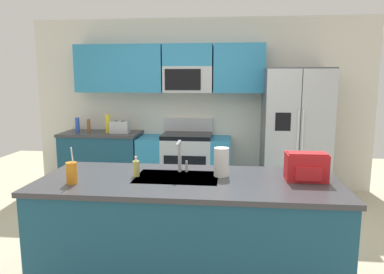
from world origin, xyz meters
name	(u,v)px	position (x,y,z in m)	size (l,w,h in m)	color
ground_plane	(182,248)	(0.00, 0.00, 0.00)	(9.00, 9.00, 0.00)	beige
kitchen_wall_unit	(190,94)	(-0.14, 2.08, 1.47)	(5.20, 0.43, 2.60)	silver
back_counter	(102,161)	(-1.47, 1.80, 0.45)	(1.18, 0.63, 0.90)	navy
range_oven	(185,164)	(-0.20, 1.80, 0.44)	(1.36, 0.61, 1.10)	#B7BABF
refrigerator	(295,134)	(1.38, 1.73, 0.93)	(0.90, 0.76, 1.85)	#4C4F54
island_counter	(188,231)	(0.14, -0.59, 0.45)	(2.43, 0.97, 0.90)	navy
toaster	(120,127)	(-1.16, 1.75, 0.99)	(0.28, 0.16, 0.18)	#B7BABF
pepper_mill	(89,126)	(-1.67, 1.80, 1.00)	(0.05, 0.05, 0.20)	brown
bottle_yellow	(108,124)	(-1.34, 1.75, 1.04)	(0.07, 0.07, 0.28)	yellow
bottle_blue	(77,125)	(-1.84, 1.79, 1.01)	(0.06, 0.06, 0.22)	blue
sink_faucet	(180,154)	(0.04, -0.39, 1.07)	(0.08, 0.21, 0.28)	#B7BABF
drink_cup_orange	(72,173)	(-0.75, -0.81, 0.99)	(0.08, 0.08, 0.29)	orange
soap_dispenser	(136,168)	(-0.30, -0.55, 0.97)	(0.06, 0.06, 0.17)	#D8CC66
paper_towel_roll	(221,162)	(0.40, -0.47, 1.02)	(0.12, 0.12, 0.24)	white
backpack	(306,166)	(1.08, -0.52, 1.02)	(0.32, 0.22, 0.23)	red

